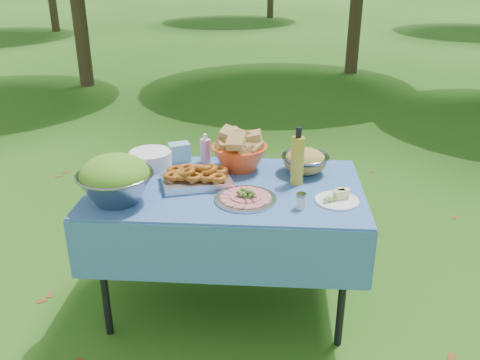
% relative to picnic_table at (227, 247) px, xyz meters
% --- Properties ---
extents(ground, '(80.00, 80.00, 0.00)m').
position_rel_picnic_table_xyz_m(ground, '(0.00, 0.00, -0.38)').
color(ground, black).
rests_on(ground, ground).
extents(picnic_table, '(1.46, 0.86, 0.76)m').
position_rel_picnic_table_xyz_m(picnic_table, '(0.00, 0.00, 0.00)').
color(picnic_table, '#71A1DA').
rests_on(picnic_table, ground).
extents(salad_bowl, '(0.46, 0.46, 0.25)m').
position_rel_picnic_table_xyz_m(salad_bowl, '(-0.53, -0.23, 0.50)').
color(salad_bowl, gray).
rests_on(salad_bowl, picnic_table).
extents(pasta_bowl_white, '(0.28, 0.28, 0.12)m').
position_rel_picnic_table_xyz_m(pasta_bowl_white, '(-0.56, 0.05, 0.44)').
color(pasta_bowl_white, white).
rests_on(pasta_bowl_white, picnic_table).
extents(plate_stack, '(0.28, 0.28, 0.09)m').
position_rel_picnic_table_xyz_m(plate_stack, '(-0.47, 0.26, 0.43)').
color(plate_stack, white).
rests_on(plate_stack, picnic_table).
extents(wipes_box, '(0.15, 0.13, 0.11)m').
position_rel_picnic_table_xyz_m(wipes_box, '(-0.32, 0.36, 0.44)').
color(wipes_box, '#8ACCE0').
rests_on(wipes_box, picnic_table).
extents(sanitizer_bottle, '(0.08, 0.08, 0.18)m').
position_rel_picnic_table_xyz_m(sanitizer_bottle, '(-0.16, 0.35, 0.47)').
color(sanitizer_bottle, '#F198C3').
rests_on(sanitizer_bottle, picnic_table).
extents(bread_bowl, '(0.40, 0.40, 0.22)m').
position_rel_picnic_table_xyz_m(bread_bowl, '(0.05, 0.26, 0.49)').
color(bread_bowl, '#F64B1C').
rests_on(bread_bowl, picnic_table).
extents(pasta_bowl_steel, '(0.31, 0.31, 0.14)m').
position_rel_picnic_table_xyz_m(pasta_bowl_steel, '(0.43, 0.23, 0.45)').
color(pasta_bowl_steel, gray).
rests_on(pasta_bowl_steel, picnic_table).
extents(fried_tray, '(0.43, 0.36, 0.09)m').
position_rel_picnic_table_xyz_m(fried_tray, '(-0.17, 0.02, 0.42)').
color(fried_tray, silver).
rests_on(fried_tray, picnic_table).
extents(charcuterie_platter, '(0.34, 0.34, 0.07)m').
position_rel_picnic_table_xyz_m(charcuterie_platter, '(0.11, -0.16, 0.42)').
color(charcuterie_platter, '#B7B9BF').
rests_on(charcuterie_platter, picnic_table).
extents(oil_bottle, '(0.08, 0.08, 0.32)m').
position_rel_picnic_table_xyz_m(oil_bottle, '(0.38, 0.07, 0.54)').
color(oil_bottle, gold).
rests_on(oil_bottle, picnic_table).
extents(cheese_plate, '(0.28, 0.28, 0.06)m').
position_rel_picnic_table_xyz_m(cheese_plate, '(0.58, -0.15, 0.41)').
color(cheese_plate, white).
rests_on(cheese_plate, picnic_table).
extents(shaker, '(0.06, 0.06, 0.08)m').
position_rel_picnic_table_xyz_m(shaker, '(0.39, -0.24, 0.42)').
color(shaker, white).
rests_on(shaker, picnic_table).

